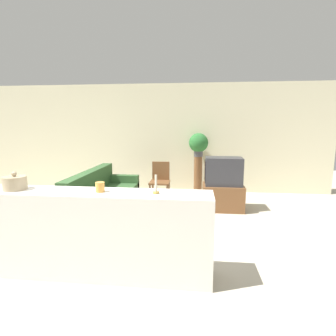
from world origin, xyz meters
TOP-DOWN VIEW (x-y plane):
  - ground_plane at (0.00, 0.00)m, footprint 14.00×14.00m
  - wall_back at (0.00, 3.43)m, footprint 9.00×0.06m
  - couch at (-0.50, 1.32)m, footprint 0.80×2.03m
  - tv_stand at (1.73, 1.97)m, footprint 0.80×0.56m
  - television at (1.73, 1.97)m, footprint 0.73×0.44m
  - wooden_chair at (0.39, 2.52)m, footprint 0.44×0.44m
  - plant_stand at (1.24, 3.12)m, footprint 0.20×0.20m
  - potted_plant at (1.24, 3.12)m, footprint 0.46×0.46m
  - foreground_counter at (0.00, -0.55)m, footprint 2.75×0.44m
  - decorative_bowl at (-0.84, -0.55)m, footprint 0.25×0.25m
  - candle_jar at (0.15, -0.55)m, footprint 0.10×0.10m
  - candlestick at (0.77, -0.55)m, footprint 0.07×0.07m

SIDE VIEW (x-z plane):
  - ground_plane at x=0.00m, z-range 0.00..0.00m
  - tv_stand at x=1.73m, z-range 0.00..0.51m
  - couch at x=-0.50m, z-range -0.12..0.73m
  - plant_stand at x=1.24m, z-range 0.00..0.93m
  - wooden_chair at x=0.39m, z-range 0.05..0.91m
  - foreground_counter at x=0.00m, z-range 0.00..0.97m
  - television at x=1.73m, z-range 0.51..1.06m
  - candle_jar at x=0.15m, z-range 0.97..1.08m
  - candlestick at x=0.77m, z-range 0.93..1.14m
  - decorative_bowl at x=-0.84m, z-range 0.95..1.15m
  - potted_plant at x=1.24m, z-range 0.97..1.53m
  - wall_back at x=0.00m, z-range 0.00..2.70m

